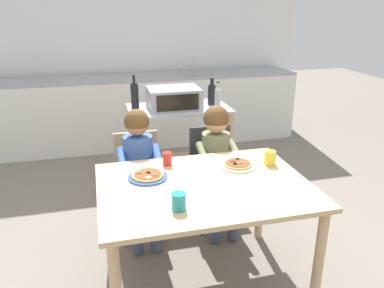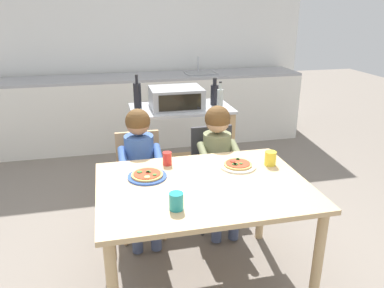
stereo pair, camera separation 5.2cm
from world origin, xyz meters
The scene contains 18 objects.
ground_plane centered at (0.00, 1.27, 0.00)m, with size 12.69×12.69×0.00m, color slate.
back_wall_tiled centered at (0.00, 3.23, 1.35)m, with size 4.45×0.12×2.70m.
kitchen_counter centered at (0.00, 2.82, 0.45)m, with size 4.00×0.60×1.10m.
kitchen_island_cart centered at (0.14, 1.34, 0.57)m, with size 0.93×0.53×0.86m.
toaster_oven centered at (0.09, 1.33, 0.95)m, with size 0.47×0.37×0.19m.
bottle_dark_olive_oil centered at (0.47, 1.37, 0.96)m, with size 0.07×0.07×0.25m.
bottle_slim_sauce centered at (-0.25, 1.41, 0.98)m, with size 0.07×0.07×0.31m.
bottle_clear_vinegar centered at (0.45, 1.14, 0.96)m, with size 0.05×0.05×0.26m.
dining_table centered at (0.00, 0.00, 0.64)m, with size 1.27×0.93×0.74m.
dining_chair_left centered at (-0.32, 0.74, 0.48)m, with size 0.36×0.36×0.81m.
dining_chair_right centered at (0.29, 0.74, 0.48)m, with size 0.36×0.36×0.81m.
child_in_blue_striped_shirt centered at (-0.32, 0.62, 0.66)m, with size 0.32×0.42×1.03m.
child_in_olive_shirt centered at (0.29, 0.62, 0.67)m, with size 0.32×0.42×1.01m.
pizza_plate_blue_rimmed centered at (-0.32, 0.17, 0.75)m, with size 0.25×0.25×0.03m.
pizza_plate_white centered at (0.29, 0.20, 0.75)m, with size 0.24×0.24×0.03m.
drinking_cup_yellow centered at (0.51, 0.18, 0.78)m, with size 0.08×0.08×0.10m, color yellow.
drinking_cup_teal centered at (-0.21, -0.26, 0.78)m, with size 0.08×0.08×0.10m, color teal.
drinking_cup_red centered at (-0.16, 0.34, 0.78)m, with size 0.06×0.06×0.09m, color red.
Camera 1 is at (-0.59, -1.98, 1.77)m, focal length 35.47 mm.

